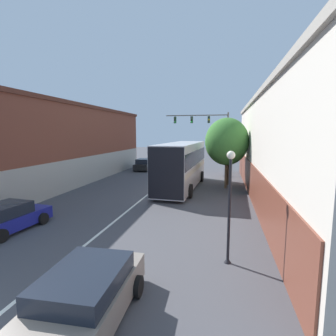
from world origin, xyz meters
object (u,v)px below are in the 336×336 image
object	(u,v)px
parked_car_left_near	(144,165)
street_tree_near	(229,147)
traffic_signal_gantry	(207,128)
hatchback_foreground	(81,302)
street_tree_far	(227,142)
bus	(182,163)
parked_car_left_mid	(8,218)
street_lamp	(229,203)

from	to	relation	value
parked_car_left_near	street_tree_near	xyz separation A→B (m)	(10.13, -7.33, 2.67)
parked_car_left_near	traffic_signal_gantry	size ratio (longest dim) A/B	0.55
hatchback_foreground	street_tree_far	size ratio (longest dim) A/B	0.81
street_tree_far	parked_car_left_near	bearing A→B (deg)	137.70
parked_car_left_near	street_tree_far	distance (m)	13.74
parked_car_left_near	street_tree_far	world-z (taller)	street_tree_far
bus	traffic_signal_gantry	bearing A→B (deg)	-5.34
bus	hatchback_foreground	xyz separation A→B (m)	(0.18, -16.36, -1.47)
hatchback_foreground	street_tree_near	world-z (taller)	street_tree_near
bus	traffic_signal_gantry	distance (m)	10.78
parked_car_left_mid	street_tree_near	bearing A→B (deg)	-31.84
hatchback_foreground	street_tree_far	world-z (taller)	street_tree_far
bus	parked_car_left_near	size ratio (longest dim) A/B	2.60
parked_car_left_mid	parked_car_left_near	bearing A→B (deg)	4.62
street_lamp	street_tree_near	xyz separation A→B (m)	(0.24, 14.71, 1.16)
traffic_signal_gantry	street_tree_near	size ratio (longest dim) A/B	1.57
traffic_signal_gantry	street_lamp	bearing A→B (deg)	-84.44
parked_car_left_near	street_tree_near	world-z (taller)	street_tree_near
parked_car_left_mid	traffic_signal_gantry	xyz separation A→B (m)	(7.91, 21.66, 4.54)
street_lamp	parked_car_left_mid	bearing A→B (deg)	174.29
bus	parked_car_left_mid	size ratio (longest dim) A/B	2.69
traffic_signal_gantry	street_tree_far	distance (m)	9.95
bus	parked_car_left_near	distance (m)	11.56
parked_car_left_near	traffic_signal_gantry	world-z (taller)	traffic_signal_gantry
street_lamp	street_tree_far	world-z (taller)	street_tree_far
parked_car_left_near	street_tree_far	size ratio (longest dim) A/B	0.70
bus	parked_car_left_near	world-z (taller)	bus
street_lamp	hatchback_foreground	bearing A→B (deg)	-131.20
parked_car_left_near	hatchback_foreground	bearing A→B (deg)	-167.27
parked_car_left_near	street_tree_near	bearing A→B (deg)	-127.11
street_lamp	street_tree_near	size ratio (longest dim) A/B	0.84
hatchback_foreground	street_tree_far	distance (m)	17.62
traffic_signal_gantry	street_tree_far	xyz separation A→B (m)	(2.20, -9.62, -1.27)
street_tree_near	parked_car_left_near	bearing A→B (deg)	144.11
street_tree_near	bus	bearing A→B (deg)	-149.40
parked_car_left_mid	bus	bearing A→B (deg)	-24.39
hatchback_foreground	traffic_signal_gantry	size ratio (longest dim) A/B	0.63
parked_car_left_near	street_lamp	xyz separation A→B (m)	(9.89, -22.04, 1.51)
street_tree_far	street_lamp	bearing A→B (deg)	-89.96
street_tree_far	bus	bearing A→B (deg)	-170.30
traffic_signal_gantry	hatchback_foreground	bearing A→B (deg)	-92.66
parked_car_left_near	street_lamp	size ratio (longest dim) A/B	1.02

